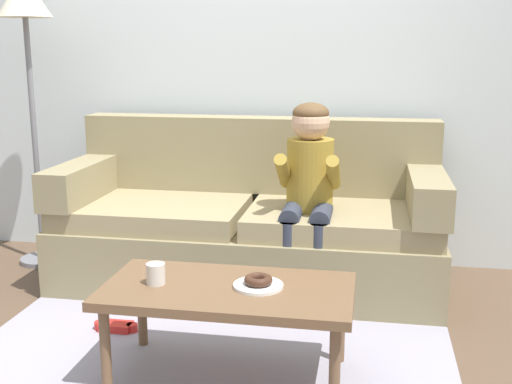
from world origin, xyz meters
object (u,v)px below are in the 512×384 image
mug (156,274)px  person_child (308,183)px  toy_controller (116,328)px  floor_lamp (26,28)px  coffee_table (228,296)px  couch (250,226)px  donut (258,280)px

mug → person_child: bearing=60.9°
person_child → toy_controller: 1.26m
person_child → mug: person_child is taller
person_child → floor_lamp: (-1.79, 0.32, 0.84)m
person_child → floor_lamp: size_ratio=0.60×
coffee_table → mug: bearing=-175.6°
mug → floor_lamp: bearing=133.7°
coffee_table → person_child: person_child is taller
couch → donut: couch is taller
couch → coffee_table: 1.17m
donut → toy_controller: 0.94m
donut → toy_controller: (-0.78, 0.32, -0.42)m
person_child → coffee_table: bearing=-104.0°
donut → coffee_table: bearing=-173.1°
couch → toy_controller: couch is taller
coffee_table → toy_controller: 0.81m
toy_controller → person_child: bearing=46.6°
toy_controller → donut: bearing=-10.6°
person_child → mug: size_ratio=12.24×
mug → toy_controller: (-0.35, 0.36, -0.43)m
floor_lamp → mug: bearing=-46.3°
couch → floor_lamp: bearing=175.5°
couch → donut: size_ratio=18.51×
mug → donut: bearing=5.1°
couch → mug: 1.21m
toy_controller → floor_lamp: size_ratio=0.12×
coffee_table → floor_lamp: 2.31m
floor_lamp → toy_controller: bearing=-46.5°
coffee_table → mug: 0.32m
couch → floor_lamp: (-1.42, 0.11, 1.16)m
couch → toy_controller: bearing=-122.2°
toy_controller → floor_lamp: floor_lamp is taller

